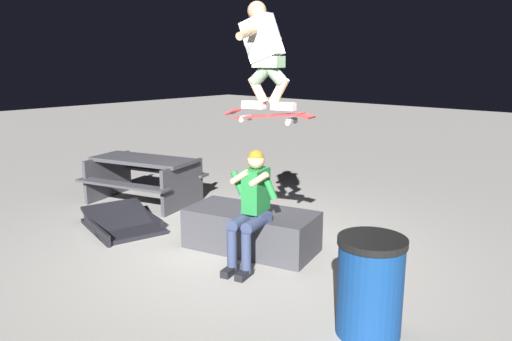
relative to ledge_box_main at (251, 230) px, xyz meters
name	(u,v)px	position (x,y,z in m)	size (l,w,h in m)	color
ground_plane	(242,250)	(0.05, 0.12, -0.25)	(40.00, 40.00, 0.00)	gray
ledge_box_main	(251,230)	(0.00, 0.00, 0.00)	(1.61, 0.75, 0.50)	#38383D
person_sitting_on_ledge	(252,203)	(-0.33, 0.37, 0.50)	(0.59, 0.79, 1.34)	#2D3856
skateboard	(268,116)	(-0.48, 0.25, 1.48)	(1.04, 0.41, 0.13)	#B72D2D
skater_airborne	(264,51)	(-0.42, 0.26, 2.17)	(0.64, 0.88, 1.12)	white
kicker_ramp	(123,224)	(1.87, 0.63, -0.20)	(1.34, 1.12, 0.33)	black
picnic_table_back	(144,173)	(2.73, -0.37, 0.25)	(2.00, 1.75, 0.75)	#38383D
trash_bin	(370,286)	(-2.06, 0.77, 0.19)	(0.58, 0.58, 0.87)	navy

